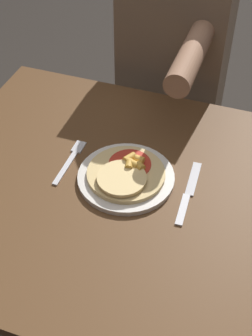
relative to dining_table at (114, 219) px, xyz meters
The scene contains 7 objects.
ground_plane 0.62m from the dining_table, ahead, with size 8.00×8.00×0.00m, color #2D2823.
dining_table is the anchor object (origin of this frame).
plate 0.14m from the dining_table, 60.64° to the left, with size 0.25×0.25×0.01m.
pizza 0.15m from the dining_table, 57.36° to the left, with size 0.20×0.20×0.04m.
fork 0.20m from the dining_table, 158.11° to the left, with size 0.03×0.18×0.00m.
knife 0.23m from the dining_table, 12.13° to the left, with size 0.03×0.22×0.00m.
person_diner 0.62m from the dining_table, 90.64° to the left, with size 0.35×0.52×1.26m.
Camera 1 is at (0.30, -0.75, 1.60)m, focal length 50.00 mm.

